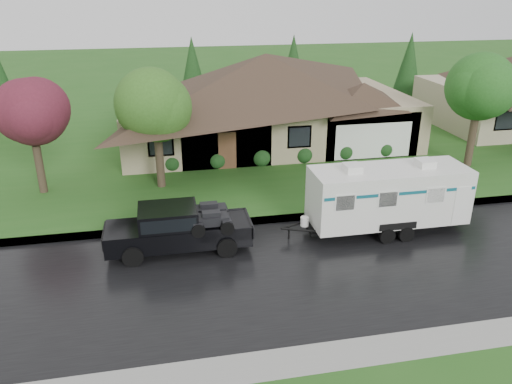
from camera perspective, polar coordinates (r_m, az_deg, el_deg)
ground at (r=20.35m, az=3.88°, el=-5.98°), size 140.00×140.00×0.00m
road at (r=18.69m, az=5.47°, el=-8.84°), size 140.00×8.00×0.01m
curb at (r=22.26m, az=2.41°, el=-3.09°), size 140.00×0.50×0.15m
lawn at (r=33.97m, az=-2.63°, el=6.13°), size 140.00×26.00×0.15m
house_main at (r=32.44m, az=1.67°, el=11.74°), size 19.44×10.80×6.90m
tree_left_green at (r=24.85m, az=-11.42°, el=9.62°), size 3.63×3.63×6.01m
tree_red at (r=25.98m, az=-24.34°, el=7.82°), size 3.32×3.32×5.50m
tree_right_green at (r=30.00m, az=24.24°, el=10.65°), size 3.78×3.78×6.26m
shrub_row at (r=28.84m, az=3.03°, el=4.27°), size 13.60×1.00×1.00m
pickup_truck at (r=19.71m, az=-9.16°, el=-3.98°), size 5.58×2.12×1.86m
travel_trailer at (r=21.47m, az=14.86°, el=-0.31°), size 6.88×2.42×3.09m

